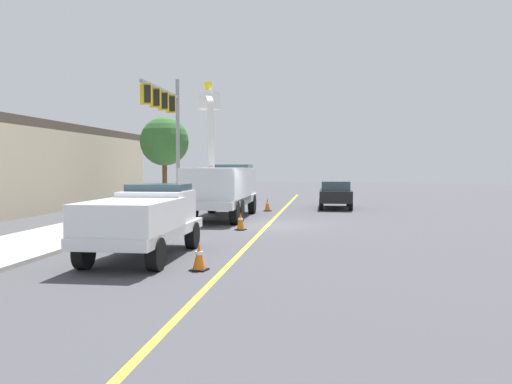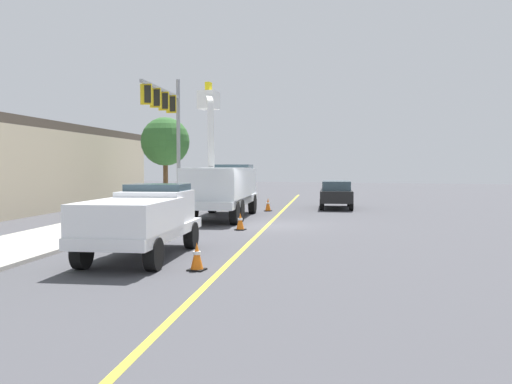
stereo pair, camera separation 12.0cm
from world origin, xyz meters
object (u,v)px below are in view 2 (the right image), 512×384
traffic_cone_leading (197,257)px  traffic_signal_mast (168,116)px  service_pickup_truck (142,219)px  passing_minivan (336,193)px  traffic_cone_mid_front (240,221)px  traffic_cone_mid_rear (268,205)px  utility_bucket_truck (222,186)px

traffic_cone_leading → traffic_signal_mast: (14.41, 8.45, 5.01)m
service_pickup_truck → traffic_cone_leading: bearing=-117.7°
passing_minivan → traffic_signal_mast: size_ratio=0.66×
service_pickup_truck → traffic_cone_mid_front: service_pickup_truck is taller
traffic_cone_leading → traffic_signal_mast: traffic_signal_mast is taller
traffic_cone_mid_front → traffic_cone_mid_rear: (9.08, 1.67, 0.02)m
traffic_cone_mid_rear → service_pickup_truck: bearing=-175.3°
traffic_signal_mast → traffic_cone_mid_front: bearing=-133.1°
traffic_cone_mid_front → traffic_cone_mid_rear: traffic_cone_mid_rear is taller
utility_bucket_truck → passing_minivan: bearing=-28.4°
traffic_cone_leading → traffic_cone_mid_front: (8.30, 1.93, 0.00)m
utility_bucket_truck → traffic_signal_mast: size_ratio=1.11×
traffic_cone_mid_rear → traffic_signal_mast: bearing=121.4°
traffic_cone_mid_front → traffic_cone_leading: bearing=-166.9°
service_pickup_truck → traffic_signal_mast: 15.20m
service_pickup_truck → utility_bucket_truck: bearing=11.1°
service_pickup_truck → traffic_cone_leading: 2.67m
traffic_signal_mast → passing_minivan: bearing=-52.4°
passing_minivan → traffic_cone_mid_rear: bearing=135.1°
traffic_cone_leading → traffic_cone_mid_front: same height
traffic_cone_mid_rear → traffic_signal_mast: 7.57m
passing_minivan → traffic_cone_mid_rear: size_ratio=6.67×
utility_bucket_truck → service_pickup_truck: utility_bucket_truck is taller
service_pickup_truck → traffic_signal_mast: traffic_signal_mast is taller
passing_minivan → traffic_signal_mast: 11.25m
utility_bucket_truck → traffic_cone_mid_front: bearing=-149.7°
traffic_cone_leading → traffic_cone_mid_front: size_ratio=1.00×
traffic_cone_mid_front → traffic_signal_mast: bearing=46.9°
traffic_cone_mid_front → traffic_cone_mid_rear: 9.23m
utility_bucket_truck → passing_minivan: (7.96, -4.30, -0.63)m
service_pickup_truck → traffic_cone_mid_front: 7.16m
utility_bucket_truck → passing_minivan: 9.06m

